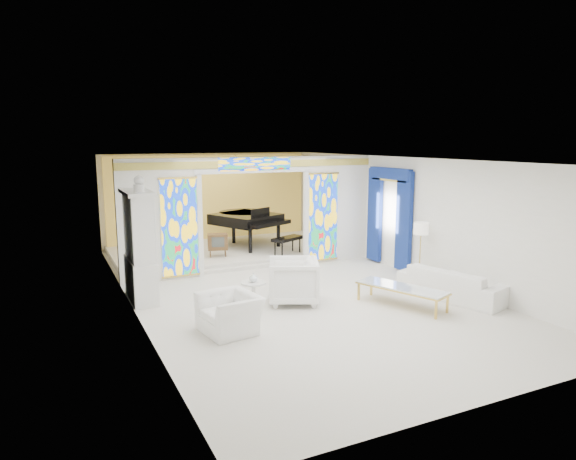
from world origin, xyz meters
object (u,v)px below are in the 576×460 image
china_cabinet (140,247)px  armchair_left (230,313)px  sofa (452,283)px  tv_console (218,242)px  armchair_right (293,281)px  coffee_table (402,288)px  grand_piano (247,219)px

china_cabinet → armchair_left: 2.98m
sofa → tv_console: tv_console is taller
armchair_right → tv_console: size_ratio=1.65×
china_cabinet → armchair_left: china_cabinet is taller
coffee_table → tv_console: size_ratio=3.16×
tv_console → coffee_table: bearing=-53.1°
coffee_table → tv_console: bearing=112.5°
grand_piano → armchair_right: bearing=-124.8°
armchair_left → grand_piano: bearing=147.5°
armchair_left → tv_console: size_ratio=1.67×
grand_piano → tv_console: grand_piano is taller
armchair_left → grand_piano: grand_piano is taller
sofa → tv_console: 6.53m
armchair_right → armchair_left: bearing=-36.0°
armchair_left → armchair_right: (1.77, 1.01, 0.13)m
armchair_left → grand_piano: (2.78, 6.33, 0.67)m
armchair_left → grand_piano: size_ratio=0.30×
sofa → grand_piano: bearing=2.7°
china_cabinet → coffee_table: size_ratio=1.35×
armchair_left → china_cabinet: bearing=-166.2°
armchair_right → tv_console: (-0.31, 4.21, 0.12)m
armchair_right → grand_piano: (1.01, 5.32, 0.54)m
china_cabinet → sofa: size_ratio=1.17×
coffee_table → grand_piano: (-0.92, 6.52, 0.62)m
china_cabinet → grand_piano: size_ratio=0.78×
china_cabinet → armchair_right: china_cabinet is taller
armchair_right → grand_piano: bearing=-166.4°
sofa → tv_console: (-3.61, 5.43, 0.25)m
armchair_left → tv_console: 5.43m
armchair_right → grand_piano: 5.44m
sofa → grand_piano: grand_piano is taller
sofa → coffee_table: bearing=72.4°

